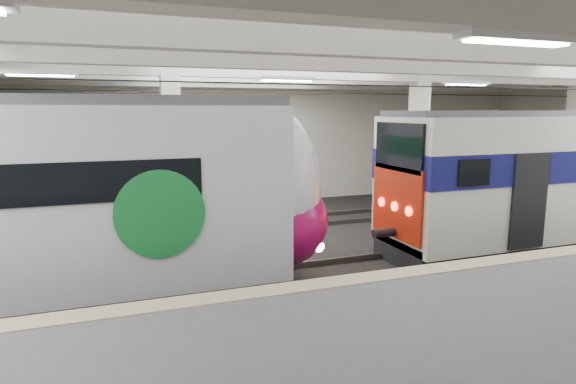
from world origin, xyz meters
name	(u,v)px	position (x,y,z in m)	size (l,w,h in m)	color
station_hall	(348,153)	(0.00, -1.74, 3.24)	(36.00, 24.00, 5.75)	black
modern_emu	(39,208)	(-6.01, 0.00, 2.16)	(13.58, 2.81, 4.39)	white
older_rer	(570,176)	(8.37, 0.00, 2.15)	(12.22, 2.70, 4.09)	white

